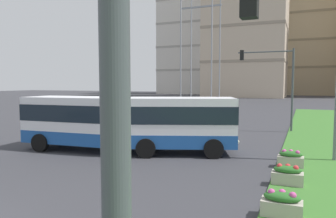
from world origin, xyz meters
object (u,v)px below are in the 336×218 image
Objects in this scene: flower_planter_1 at (282,204)px; flower_planter_2 at (287,175)px; apartment_tower_west at (193,39)px; traffic_light_far_right at (274,75)px; apartment_tower_centre at (311,17)px; flower_planter_3 at (291,158)px; traffic_light_near_right at (203,63)px; articulated_bus at (127,122)px.

flower_planter_1 and flower_planter_2 have the same top height.
traffic_light_far_right is at bearing -67.34° from apartment_tower_west.
apartment_tower_centre reaches higher than flower_planter_2.
flower_planter_3 is 103.90m from apartment_tower_centre.
traffic_light_far_right is 0.16× the size of apartment_tower_west.
flower_planter_2 is 9.99m from traffic_light_near_right.
flower_planter_1 is 3.09m from flower_planter_2.
apartment_tower_west is at bearing -176.48° from apartment_tower_centre.
apartment_tower_centre is at bearing 84.39° from articulated_bus.
traffic_light_near_right is 0.11× the size of apartment_tower_centre.
flower_planter_2 is 0.03× the size of apartment_tower_west.
traffic_light_near_right is at bearing -91.89° from flower_planter_3.
articulated_bus is 10.80× the size of flower_planter_3.
traffic_light_near_right reaches higher than flower_planter_3.
articulated_bus is 10.80× the size of flower_planter_1.
flower_planter_1 is 109.62m from apartment_tower_centre.
apartment_tower_centre is (3.14, 89.56, 20.88)m from traffic_light_far_right.
flower_planter_3 is at bearing 90.00° from flower_planter_1.
flower_planter_3 is 12.65m from traffic_light_near_right.
apartment_tower_centre is (1.40, 103.67, 24.87)m from flower_planter_2.
apartment_tower_centre is (39.52, 2.43, 5.10)m from apartment_tower_west.
traffic_light_near_right reaches higher than articulated_bus.
flower_planter_3 is 0.17× the size of traffic_light_far_right.
apartment_tower_centre reaches higher than apartment_tower_west.
articulated_bus is 0.29× the size of apartment_tower_west.
apartment_tower_west reaches higher than articulated_bus.
traffic_light_far_right is 95.73m from apartment_tower_west.
flower_planter_1 is 7.19m from traffic_light_near_right.
traffic_light_far_right reaches higher than flower_planter_2.
flower_planter_3 is at bearing -81.21° from traffic_light_far_right.
apartment_tower_centre is at bearing 3.52° from apartment_tower_west.
flower_planter_2 is at bearing -82.94° from traffic_light_far_right.
traffic_light_near_right is (-0.40, -12.14, 3.53)m from flower_planter_3.
apartment_tower_west is at bearing 110.07° from flower_planter_1.
articulated_bus is 2.10× the size of traffic_light_near_right.
flower_planter_3 is 0.02× the size of apartment_tower_centre.
articulated_bus is at bearing 144.39° from flower_planter_1.
flower_planter_2 is 2.80m from flower_planter_3.
apartment_tower_west is at bearing 106.79° from articulated_bus.
flower_planter_2 and flower_planter_3 have the same top height.
flower_planter_2 is 109.97m from apartment_tower_west.
apartment_tower_west is at bearing 112.66° from traffic_light_far_right.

